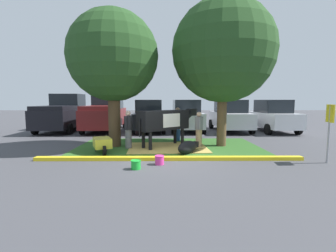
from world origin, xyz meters
TOP-DOWN VIEW (x-y plane):
  - ground_plane at (0.00, 0.00)m, footprint 80.00×80.00m
  - grass_island at (0.09, 2.13)m, footprint 7.73×4.31m
  - curb_yellow at (0.09, -0.18)m, footprint 8.93×0.24m
  - hay_bedding at (0.07, 1.85)m, footprint 3.31×2.55m
  - shade_tree_left at (-2.22, 2.22)m, footprint 3.78×3.78m
  - shade_tree_right at (2.40, 2.30)m, footprint 4.32×4.32m
  - cow_holstein at (-0.04, 2.11)m, footprint 2.66×2.28m
  - calf_lying at (0.80, 0.83)m, footprint 1.02×1.26m
  - person_handler at (0.55, 3.59)m, footprint 0.53×0.34m
  - person_visitor_near at (-1.56, 1.72)m, footprint 0.34×0.51m
  - person_visitor_far at (1.37, 2.00)m, footprint 0.34×0.53m
  - wheelbarrow at (-2.42, 0.92)m, footprint 1.03×1.58m
  - parking_sign at (5.12, -0.58)m, footprint 0.10×0.44m
  - bucket_green at (-0.89, -1.22)m, footprint 0.30×0.30m
  - bucket_pink at (-0.22, -0.72)m, footprint 0.30×0.30m
  - pickup_truck_black at (-6.73, 7.82)m, footprint 2.35×5.46m
  - pickup_truck_maroon at (-4.00, 7.86)m, footprint 2.35×5.46m
  - sedan_red at (-1.10, 7.42)m, footprint 2.13×4.46m
  - sedan_blue at (1.28, 7.55)m, footprint 2.13×4.46m
  - sedan_silver at (4.12, 7.41)m, footprint 2.13×4.46m
  - hatchback_white at (6.77, 7.22)m, footprint 2.13×4.46m

SIDE VIEW (x-z plane):
  - ground_plane at x=0.00m, z-range 0.00..0.00m
  - grass_island at x=0.09m, z-range 0.00..0.02m
  - hay_bedding at x=0.07m, z-range 0.01..0.04m
  - curb_yellow at x=0.09m, z-range 0.00..0.12m
  - bucket_green at x=-0.89m, z-range 0.01..0.27m
  - bucket_pink at x=-0.22m, z-range 0.01..0.29m
  - calf_lying at x=0.80m, z-range 0.00..0.48m
  - wheelbarrow at x=-2.42m, z-range 0.07..0.70m
  - person_visitor_far at x=1.37m, z-range 0.05..1.56m
  - person_visitor_near at x=-1.56m, z-range 0.05..1.62m
  - person_handler at x=0.55m, z-range 0.06..1.71m
  - sedan_red at x=-1.10m, z-range -0.03..1.99m
  - sedan_blue at x=1.28m, z-range -0.03..1.99m
  - sedan_silver at x=4.12m, z-range -0.03..1.99m
  - hatchback_white at x=6.77m, z-range -0.03..1.99m
  - pickup_truck_black at x=-6.73m, z-range -0.10..2.32m
  - pickup_truck_maroon at x=-4.00m, z-range -0.10..2.32m
  - cow_holstein at x=-0.04m, z-range 0.35..1.95m
  - parking_sign at x=5.12m, z-range 0.38..2.25m
  - shade_tree_left at x=-2.22m, z-range 0.94..6.66m
  - shade_tree_right at x=2.40m, z-range 0.93..7.15m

